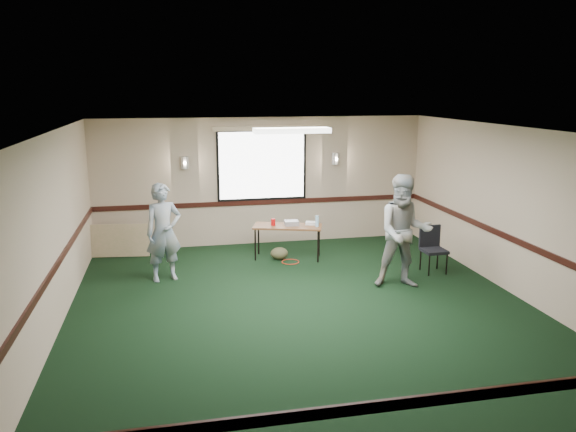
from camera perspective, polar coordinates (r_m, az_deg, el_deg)
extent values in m
plane|color=black|center=(8.52, 1.82, -9.82)|extent=(8.00, 8.00, 0.00)
plane|color=#C5A58E|center=(11.95, -2.67, 3.53)|extent=(7.00, 0.00, 7.00)
plane|color=#C5A58E|center=(4.53, 14.27, -12.91)|extent=(7.00, 0.00, 7.00)
plane|color=#C5A58E|center=(8.05, -23.13, -2.13)|extent=(0.00, 8.00, 8.00)
plane|color=#C5A58E|center=(9.54, 22.77, 0.14)|extent=(0.00, 8.00, 8.00)
plane|color=silver|center=(7.89, 1.96, 8.59)|extent=(8.00, 8.00, 0.00)
cube|color=black|center=(12.01, -2.63, 1.40)|extent=(7.00, 0.03, 0.10)
cube|color=black|center=(4.75, 13.88, -17.74)|extent=(7.00, 0.03, 0.10)
cube|color=black|center=(8.16, -22.75, -5.18)|extent=(0.03, 8.00, 0.10)
cube|color=black|center=(9.63, 22.47, -2.48)|extent=(0.03, 8.00, 0.10)
cube|color=black|center=(11.87, -2.66, 5.18)|extent=(1.90, 0.01, 1.50)
cube|color=white|center=(11.86, -2.66, 5.18)|extent=(1.80, 0.02, 1.40)
cube|color=beige|center=(11.79, -2.70, 8.89)|extent=(2.05, 0.08, 0.10)
cylinder|color=silver|center=(11.68, -10.45, 5.35)|extent=(0.16, 0.16, 0.25)
cylinder|color=silver|center=(12.18, 4.85, 5.82)|extent=(0.16, 0.16, 0.25)
cube|color=white|center=(8.86, 0.40, 8.68)|extent=(1.20, 0.32, 0.08)
cube|color=brown|center=(10.96, -0.04, -1.07)|extent=(1.42, 0.90, 0.04)
cylinder|color=black|center=(10.92, -3.34, -2.94)|extent=(0.03, 0.03, 0.63)
cylinder|color=black|center=(10.80, 3.07, -3.12)|extent=(0.03, 0.03, 0.63)
cylinder|color=black|center=(11.32, -3.01, -2.36)|extent=(0.03, 0.03, 0.63)
cylinder|color=black|center=(11.21, 3.17, -2.52)|extent=(0.03, 0.03, 0.63)
cube|color=#9B9AA2|center=(10.98, 0.35, -0.71)|extent=(0.29, 0.24, 0.09)
cube|color=white|center=(11.05, 2.36, -0.73)|extent=(0.26, 0.23, 0.05)
cylinder|color=red|center=(10.97, -1.52, -0.62)|extent=(0.09, 0.09, 0.13)
cylinder|color=#9BD7FD|center=(10.86, 2.97, -0.52)|extent=(0.07, 0.07, 0.22)
ellipsoid|color=#423E25|center=(11.01, -0.90, -3.83)|extent=(0.41, 0.35, 0.24)
torus|color=red|center=(10.87, 0.25, -4.68)|extent=(0.45, 0.45, 0.02)
cube|color=tan|center=(11.68, -16.99, -2.40)|extent=(1.28, 0.34, 0.65)
cube|color=black|center=(10.52, 14.62, -3.43)|extent=(0.42, 0.42, 0.05)
cube|color=black|center=(10.63, 14.19, -1.97)|extent=(0.41, 0.06, 0.41)
cylinder|color=black|center=(10.36, 14.15, -4.92)|extent=(0.03, 0.03, 0.38)
cylinder|color=black|center=(10.52, 15.82, -4.75)|extent=(0.03, 0.03, 0.38)
cylinder|color=black|center=(10.65, 13.30, -4.38)|extent=(0.03, 0.03, 0.38)
cylinder|color=black|center=(10.81, 14.94, -4.22)|extent=(0.03, 0.03, 0.38)
imported|color=#426592|center=(9.91, -12.53, -1.63)|extent=(0.71, 0.56, 1.71)
imported|color=#7092AE|center=(9.52, 11.72, -1.58)|extent=(1.07, 0.92, 1.91)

